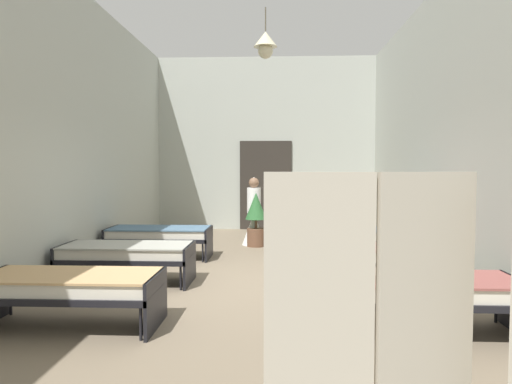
{
  "coord_description": "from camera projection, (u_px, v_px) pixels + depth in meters",
  "views": [
    {
      "loc": [
        0.35,
        -6.77,
        1.72
      ],
      "look_at": [
        0.0,
        0.53,
        1.32
      ],
      "focal_mm": 33.11,
      "sensor_mm": 36.0,
      "label": 1
    }
  ],
  "objects": [
    {
      "name": "bed_left_row_1",
      "position": [
        127.0,
        253.0,
        6.93
      ],
      "size": [
        1.9,
        0.84,
        0.57
      ],
      "color": "black",
      "rests_on": "ground"
    },
    {
      "name": "ground_plane",
      "position": [
        254.0,
        288.0,
        6.86
      ],
      "size": [
        6.45,
        12.66,
        0.1
      ],
      "primitive_type": "cube",
      "color": "#7A6B56"
    },
    {
      "name": "patient_seated_secondary",
      "position": [
        394.0,
        250.0,
        4.77
      ],
      "size": [
        0.44,
        0.44,
        0.8
      ],
      "color": "gray",
      "rests_on": "bed_right_row_0"
    },
    {
      "name": "bed_right_row_1",
      "position": [
        385.0,
        256.0,
        6.75
      ],
      "size": [
        1.9,
        0.84,
        0.57
      ],
      "color": "black",
      "rests_on": "ground"
    },
    {
      "name": "room_shell",
      "position": [
        258.0,
        130.0,
        8.02
      ],
      "size": [
        6.25,
        12.26,
        4.66
      ],
      "color": "#B2B7AD",
      "rests_on": "ground"
    },
    {
      "name": "bed_left_row_0",
      "position": [
        70.0,
        286.0,
        5.03
      ],
      "size": [
        1.9,
        0.84,
        0.57
      ],
      "color": "black",
      "rests_on": "ground"
    },
    {
      "name": "patient_seated_primary",
      "position": [
        343.0,
        213.0,
        8.6
      ],
      "size": [
        0.44,
        0.44,
        0.8
      ],
      "color": "gray",
      "rests_on": "bed_right_row_2"
    },
    {
      "name": "potted_plant",
      "position": [
        256.0,
        216.0,
        10.1
      ],
      "size": [
        0.46,
        0.46,
        1.15
      ],
      "color": "brown",
      "rests_on": "ground"
    },
    {
      "name": "bed_right_row_2",
      "position": [
        362.0,
        236.0,
        8.64
      ],
      "size": [
        1.9,
        0.84,
        0.57
      ],
      "color": "black",
      "rests_on": "ground"
    },
    {
      "name": "bed_left_row_2",
      "position": [
        160.0,
        235.0,
        8.82
      ],
      "size": [
        1.9,
        0.84,
        0.57
      ],
      "color": "black",
      "rests_on": "ground"
    },
    {
      "name": "bed_right_row_0",
      "position": [
        426.0,
        291.0,
        4.85
      ],
      "size": [
        1.9,
        0.84,
        0.57
      ],
      "color": "black",
      "rests_on": "ground"
    },
    {
      "name": "nurse_near_aisle",
      "position": [
        254.0,
        221.0,
        10.29
      ],
      "size": [
        0.52,
        0.52,
        1.49
      ],
      "rotation": [
        0.0,
        0.0,
        3.06
      ],
      "color": "white",
      "rests_on": "ground"
    }
  ]
}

